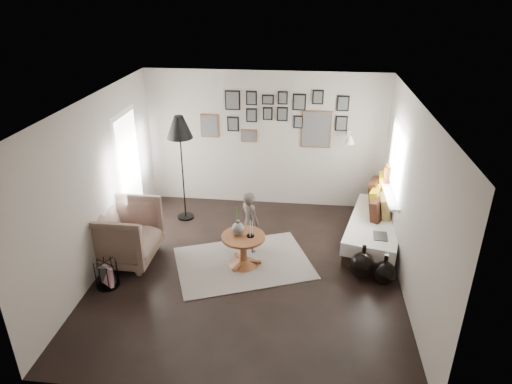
# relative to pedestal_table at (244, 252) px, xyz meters

# --- Properties ---
(ground) EXTENTS (4.80, 4.80, 0.00)m
(ground) POSITION_rel_pedestal_table_xyz_m (0.10, -0.13, -0.24)
(ground) COLOR black
(ground) RESTS_ON ground
(wall_back) EXTENTS (4.50, 0.00, 4.50)m
(wall_back) POSITION_rel_pedestal_table_xyz_m (0.10, 2.27, 1.06)
(wall_back) COLOR #A59C90
(wall_back) RESTS_ON ground
(wall_front) EXTENTS (4.50, 0.00, 4.50)m
(wall_front) POSITION_rel_pedestal_table_xyz_m (0.10, -2.53, 1.06)
(wall_front) COLOR #A59C90
(wall_front) RESTS_ON ground
(wall_left) EXTENTS (0.00, 4.80, 4.80)m
(wall_left) POSITION_rel_pedestal_table_xyz_m (-2.15, -0.13, 1.06)
(wall_left) COLOR #A59C90
(wall_left) RESTS_ON ground
(wall_right) EXTENTS (0.00, 4.80, 4.80)m
(wall_right) POSITION_rel_pedestal_table_xyz_m (2.35, -0.13, 1.06)
(wall_right) COLOR #A59C90
(wall_right) RESTS_ON ground
(ceiling) EXTENTS (4.80, 4.80, 0.00)m
(ceiling) POSITION_rel_pedestal_table_xyz_m (0.10, -0.13, 2.36)
(ceiling) COLOR white
(ceiling) RESTS_ON wall_back
(door_left) EXTENTS (0.00, 2.14, 2.14)m
(door_left) POSITION_rel_pedestal_table_xyz_m (-2.13, 1.07, 0.81)
(door_left) COLOR white
(door_left) RESTS_ON wall_left
(window_right) EXTENTS (0.15, 1.32, 1.30)m
(window_right) POSITION_rel_pedestal_table_xyz_m (2.28, 1.21, 0.69)
(window_right) COLOR white
(window_right) RESTS_ON wall_right
(gallery_wall) EXTENTS (2.74, 0.03, 1.08)m
(gallery_wall) POSITION_rel_pedestal_table_xyz_m (0.39, 2.25, 1.50)
(gallery_wall) COLOR brown
(gallery_wall) RESTS_ON wall_back
(wall_sconce) EXTENTS (0.18, 0.36, 0.16)m
(wall_sconce) POSITION_rel_pedestal_table_xyz_m (1.65, 2.00, 1.22)
(wall_sconce) COLOR white
(wall_sconce) RESTS_ON wall_back
(rug) EXTENTS (2.43, 2.08, 0.01)m
(rug) POSITION_rel_pedestal_table_xyz_m (-0.01, 0.05, -0.24)
(rug) COLOR beige
(rug) RESTS_ON ground
(pedestal_table) EXTENTS (0.67, 0.67, 0.53)m
(pedestal_table) POSITION_rel_pedestal_table_xyz_m (0.00, 0.00, 0.00)
(pedestal_table) COLOR brown
(pedestal_table) RESTS_ON ground
(vase) EXTENTS (0.19, 0.19, 0.48)m
(vase) POSITION_rel_pedestal_table_xyz_m (-0.08, 0.02, 0.43)
(vase) COLOR black
(vase) RESTS_ON pedestal_table
(candles) EXTENTS (0.12, 0.12, 0.25)m
(candles) POSITION_rel_pedestal_table_xyz_m (0.11, 0.00, 0.40)
(candles) COLOR black
(candles) RESTS_ON pedestal_table
(daybed) EXTENTS (1.25, 2.03, 0.93)m
(daybed) POSITION_rel_pedestal_table_xyz_m (2.10, 1.03, 0.06)
(daybed) COLOR black
(daybed) RESTS_ON ground
(magazine_on_daybed) EXTENTS (0.23, 0.30, 0.02)m
(magazine_on_daybed) POSITION_rel_pedestal_table_xyz_m (2.10, 0.39, 0.19)
(magazine_on_daybed) COLOR black
(magazine_on_daybed) RESTS_ON daybed
(armchair) EXTENTS (1.06, 1.03, 0.95)m
(armchair) POSITION_rel_pedestal_table_xyz_m (-1.90, -0.04, 0.23)
(armchair) COLOR brown
(armchair) RESTS_ON ground
(armchair_cushion) EXTENTS (0.45, 0.46, 0.20)m
(armchair_cushion) POSITION_rel_pedestal_table_xyz_m (-1.90, 0.01, 0.24)
(armchair_cushion) COLOR silver
(armchair_cushion) RESTS_ON armchair
(floor_lamp) EXTENTS (0.46, 0.46, 1.96)m
(floor_lamp) POSITION_rel_pedestal_table_xyz_m (-1.30, 1.44, 1.44)
(floor_lamp) COLOR black
(floor_lamp) RESTS_ON ground
(magazine_basket) EXTENTS (0.42, 0.42, 0.40)m
(magazine_basket) POSITION_rel_pedestal_table_xyz_m (-1.90, -0.75, -0.05)
(magazine_basket) COLOR black
(magazine_basket) RESTS_ON ground
(demijohn_large) EXTENTS (0.37, 0.37, 0.55)m
(demijohn_large) POSITION_rel_pedestal_table_xyz_m (1.80, -0.13, -0.03)
(demijohn_large) COLOR black
(demijohn_large) RESTS_ON ground
(demijohn_small) EXTENTS (0.33, 0.33, 0.50)m
(demijohn_small) POSITION_rel_pedestal_table_xyz_m (2.10, -0.25, -0.05)
(demijohn_small) COLOR black
(demijohn_small) RESTS_ON ground
(child) EXTENTS (0.45, 0.44, 1.04)m
(child) POSITION_rel_pedestal_table_xyz_m (0.04, 0.46, 0.28)
(child) COLOR #574C44
(child) RESTS_ON ground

